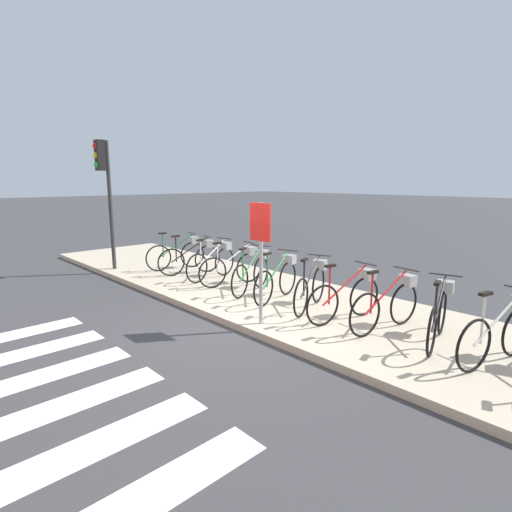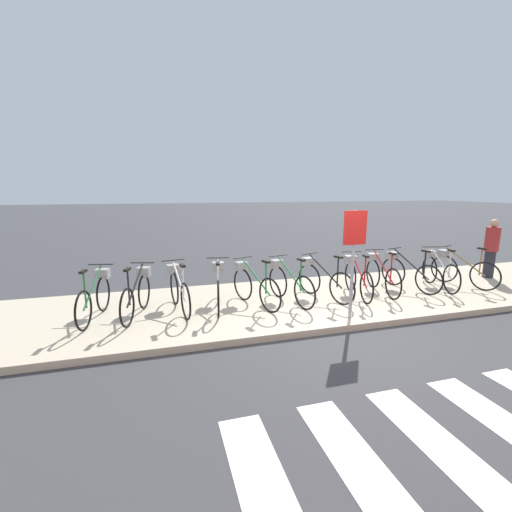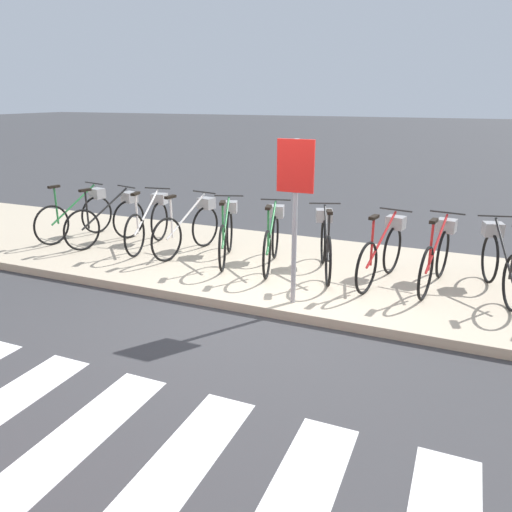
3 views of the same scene
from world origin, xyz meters
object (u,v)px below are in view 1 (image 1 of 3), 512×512
at_px(parked_bicycle_5, 279,277).
at_px(parked_bicycle_10, 501,330).
at_px(parked_bicycle_3, 235,265).
at_px(parked_bicycle_9, 439,313).
at_px(parked_bicycle_2, 214,260).
at_px(parked_bicycle_1, 193,256).
at_px(parked_bicycle_6, 312,285).
at_px(parked_bicycle_4, 253,271).
at_px(sign_post, 261,242).
at_px(parked_bicycle_0, 179,252).
at_px(parked_bicycle_8, 389,302).
at_px(traffic_light, 104,178).
at_px(parked_bicycle_7, 348,294).

bearing_deg(parked_bicycle_5, parked_bicycle_10, 0.47).
height_order(parked_bicycle_3, parked_bicycle_9, same).
bearing_deg(parked_bicycle_2, parked_bicycle_1, -174.32).
xyz_separation_m(parked_bicycle_2, parked_bicycle_6, (3.04, -0.08, 0.00)).
bearing_deg(parked_bicycle_4, sign_post, -39.36).
height_order(parked_bicycle_0, parked_bicycle_3, same).
bearing_deg(parked_bicycle_0, parked_bicycle_1, -4.39).
height_order(parked_bicycle_4, parked_bicycle_6, same).
relative_size(parked_bicycle_6, parked_bicycle_8, 0.96).
bearing_deg(parked_bicycle_1, sign_post, -18.72).
xyz_separation_m(parked_bicycle_2, parked_bicycle_3, (0.78, -0.01, 0.00)).
bearing_deg(parked_bicycle_4, traffic_light, -162.74).
bearing_deg(parked_bicycle_4, parked_bicycle_0, 178.33).
distance_m(parked_bicycle_7, parked_bicycle_9, 1.44).
height_order(parked_bicycle_0, parked_bicycle_6, same).
xyz_separation_m(parked_bicycle_6, parked_bicycle_10, (3.08, -0.01, 0.00)).
distance_m(parked_bicycle_0, parked_bicycle_4, 2.96).
xyz_separation_m(parked_bicycle_3, parked_bicycle_10, (5.33, -0.08, 0.00)).
xyz_separation_m(parked_bicycle_3, parked_bicycle_9, (4.51, 0.01, 0.00)).
distance_m(parked_bicycle_2, parked_bicycle_3, 0.78).
xyz_separation_m(parked_bicycle_2, parked_bicycle_8, (4.55, -0.04, 0.00)).
bearing_deg(parked_bicycle_8, sign_post, -140.16).
relative_size(parked_bicycle_7, parked_bicycle_9, 1.01).
distance_m(parked_bicycle_2, parked_bicycle_5, 2.24).
bearing_deg(parked_bicycle_6, traffic_light, -166.99).
bearing_deg(parked_bicycle_6, parked_bicycle_5, -177.02).
height_order(parked_bicycle_4, parked_bicycle_5, same).
relative_size(parked_bicycle_1, parked_bicycle_4, 1.02).
bearing_deg(parked_bicycle_7, parked_bicycle_6, 176.02).
distance_m(parked_bicycle_7, sign_post, 1.74).
xyz_separation_m(parked_bicycle_4, parked_bicycle_8, (3.07, 0.06, 0.00)).
height_order(parked_bicycle_3, parked_bicycle_8, same).
bearing_deg(parked_bicycle_1, traffic_light, -145.50).
relative_size(parked_bicycle_3, parked_bicycle_10, 1.01).
height_order(parked_bicycle_0, traffic_light, traffic_light).
bearing_deg(parked_bicycle_10, sign_post, -158.15).
distance_m(parked_bicycle_1, traffic_light, 3.03).
bearing_deg(parked_bicycle_3, sign_post, -31.16).
relative_size(parked_bicycle_3, parked_bicycle_7, 1.00).
xyz_separation_m(parked_bicycle_9, traffic_light, (-7.96, -1.40, 1.94)).
xyz_separation_m(parked_bicycle_2, parked_bicycle_9, (5.30, 0.00, 0.00)).
relative_size(parked_bicycle_2, sign_post, 0.82).
bearing_deg(parked_bicycle_6, parked_bicycle_2, 178.57).
bearing_deg(parked_bicycle_1, parked_bicycle_6, -0.02).
bearing_deg(parked_bicycle_9, parked_bicycle_1, -179.25).
relative_size(parked_bicycle_5, parked_bicycle_8, 0.98).
bearing_deg(parked_bicycle_5, parked_bicycle_0, 178.48).
height_order(parked_bicycle_8, traffic_light, traffic_light).
xyz_separation_m(parked_bicycle_2, parked_bicycle_4, (1.48, -0.10, 0.00)).
bearing_deg(parked_bicycle_2, parked_bicycle_8, -0.51).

